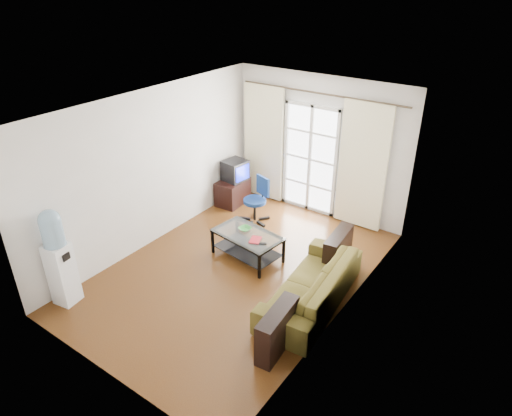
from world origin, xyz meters
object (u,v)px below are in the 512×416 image
Objects in this scene: tv_stand at (233,192)px; task_chair at (256,209)px; water_cooler at (58,256)px; crt_tv at (234,170)px; sofa at (311,285)px; coffee_table at (247,242)px.

task_chair reaches higher than tv_stand.
tv_stand is 0.46× the size of water_cooler.
tv_stand is at bearing -85.07° from crt_tv.
sofa reaches higher than tv_stand.
water_cooler is at bearing -86.03° from task_chair.
task_chair is (-2.05, 1.52, -0.05)m from sofa.
coffee_table is 2.91m from water_cooler.
crt_tv is at bearing 133.23° from coffee_table.
crt_tv is 0.33× the size of water_cooler.
tv_stand is at bearing 134.69° from coffee_table.
sofa is at bearing -15.63° from coffee_table.
crt_tv is at bearing 79.79° from water_cooler.
crt_tv is 3.98m from water_cooler.
coffee_table is 1.75× the size of tv_stand.
water_cooler is (-2.94, -2.04, 0.48)m from sofa.
task_chair reaches higher than sofa.
sofa is 3.14× the size of tv_stand.
water_cooler is at bearing -83.37° from crt_tv.
crt_tv is at bearing 171.30° from task_chair.
water_cooler reaches higher than sofa.
crt_tv is (-1.44, 1.53, 0.42)m from coffee_table.
sofa reaches higher than coffee_table.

